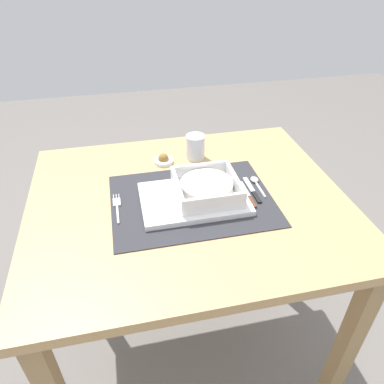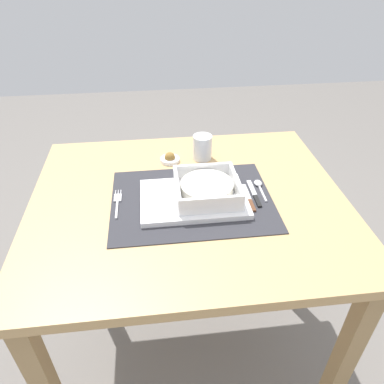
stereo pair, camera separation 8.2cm
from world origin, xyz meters
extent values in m
plane|color=slate|center=(0.00, 0.00, 0.00)|extent=(6.00, 6.00, 0.00)
cube|color=tan|center=(0.00, 0.00, 0.74)|extent=(0.93, 0.78, 0.03)
cube|color=#A48252|center=(0.41, -0.34, 0.36)|extent=(0.05, 0.05, 0.73)
cube|color=#A48252|center=(-0.41, 0.34, 0.36)|extent=(0.05, 0.05, 0.73)
cube|color=#A48252|center=(0.41, 0.34, 0.36)|extent=(0.05, 0.05, 0.73)
cube|color=#2D2D33|center=(0.01, -0.01, 0.76)|extent=(0.47, 0.35, 0.00)
cube|color=white|center=(0.01, -0.02, 0.77)|extent=(0.30, 0.21, 0.02)
cube|color=white|center=(0.05, -0.01, 0.78)|extent=(0.18, 0.18, 0.01)
cube|color=white|center=(-0.03, -0.01, 0.81)|extent=(0.01, 0.18, 0.04)
cube|color=white|center=(0.14, -0.01, 0.81)|extent=(0.01, 0.18, 0.04)
cube|color=white|center=(0.05, -0.10, 0.81)|extent=(0.16, 0.01, 0.04)
cube|color=white|center=(0.05, 0.07, 0.81)|extent=(0.16, 0.01, 0.04)
cylinder|color=silver|center=(0.05, -0.01, 0.80)|extent=(0.15, 0.15, 0.03)
cube|color=silver|center=(-0.21, -0.04, 0.76)|extent=(0.01, 0.08, 0.00)
cube|color=silver|center=(-0.21, 0.02, 0.76)|extent=(0.02, 0.04, 0.00)
cylinder|color=silver|center=(-0.21, 0.05, 0.76)|extent=(0.00, 0.02, 0.00)
cylinder|color=silver|center=(-0.21, 0.05, 0.76)|extent=(0.00, 0.02, 0.00)
cylinder|color=silver|center=(-0.20, 0.05, 0.76)|extent=(0.00, 0.02, 0.00)
cube|color=silver|center=(0.22, -0.01, 0.76)|extent=(0.01, 0.07, 0.00)
ellipsoid|color=silver|center=(0.22, 0.04, 0.77)|extent=(0.02, 0.03, 0.01)
cube|color=black|center=(0.20, -0.05, 0.76)|extent=(0.01, 0.06, 0.01)
cube|color=silver|center=(0.20, 0.02, 0.76)|extent=(0.01, 0.08, 0.00)
cube|color=#59331E|center=(0.17, -0.06, 0.76)|extent=(0.01, 0.05, 0.01)
cube|color=silver|center=(0.17, 0.00, 0.76)|extent=(0.01, 0.08, 0.00)
cylinder|color=white|center=(0.07, 0.23, 0.80)|extent=(0.06, 0.06, 0.08)
cylinder|color=#C64C1E|center=(0.07, 0.23, 0.78)|extent=(0.05, 0.05, 0.03)
cylinder|color=white|center=(-0.04, 0.22, 0.76)|extent=(0.07, 0.07, 0.01)
sphere|color=olive|center=(-0.04, 0.22, 0.77)|extent=(0.04, 0.04, 0.04)
camera|label=1|loc=(-0.17, -0.83, 1.39)|focal=33.72mm
camera|label=2|loc=(-0.09, -0.85, 1.39)|focal=33.72mm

